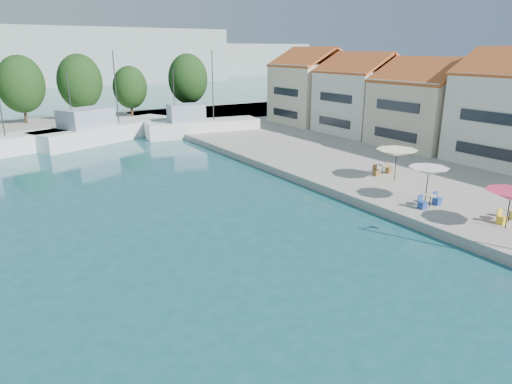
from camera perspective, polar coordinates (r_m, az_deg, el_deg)
quay_right at (r=46.33m, az=21.45°, el=4.23°), size 32.00×92.00×0.60m
quay_far at (r=64.67m, az=-26.07°, el=7.11°), size 90.00×16.00×0.60m
hill_east at (r=184.92m, az=-15.55°, el=15.58°), size 140.00×40.00×12.00m
building_04 at (r=48.97m, az=20.67°, el=10.58°), size 9.00×8.80×9.20m
building_05 at (r=54.86m, az=13.14°, el=12.10°), size 8.40×8.80×9.70m
building_06 at (r=61.51m, az=7.10°, el=13.16°), size 9.00×8.80×10.20m
trawler_03 at (r=55.02m, az=-18.47°, el=7.27°), size 17.72×11.14×10.20m
trawler_04 at (r=55.52m, az=-6.97°, el=8.12°), size 13.82×5.46×10.20m
tree_05 at (r=67.48m, az=-27.33°, el=11.88°), size 5.87×5.87×8.70m
tree_06 at (r=68.30m, az=-21.17°, el=12.72°), size 5.95×5.95×8.81m
tree_07 at (r=69.38m, az=-15.48°, el=12.50°), size 4.81×4.81×7.13m
tree_08 at (r=71.41m, az=-8.51°, el=13.81°), size 5.92×5.92×8.77m
umbrella_pink at (r=27.81m, az=29.25°, el=-0.38°), size 2.66×2.66×2.12m
umbrella_white at (r=30.68m, az=20.77°, el=2.44°), size 2.51×2.51×2.23m
umbrella_cream at (r=35.08m, az=17.18°, el=4.70°), size 3.03×3.03×2.31m
cafe_table_01 at (r=29.43m, az=29.06°, el=-2.72°), size 1.82×0.70×0.76m
cafe_table_02 at (r=30.09m, az=20.91°, el=-1.22°), size 1.82×0.70×0.76m
cafe_table_03 at (r=36.84m, az=15.55°, el=2.59°), size 1.82×0.70×0.76m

